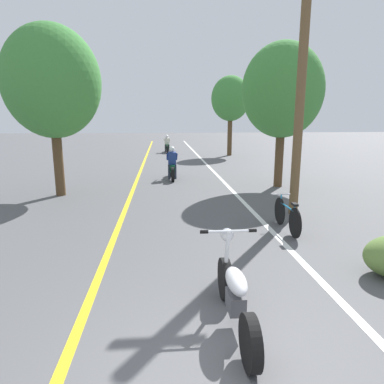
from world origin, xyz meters
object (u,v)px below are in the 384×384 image
Objects in this scene: utility_pole at (301,84)px; roadside_tree_left at (52,83)px; motorcycle_rider_far at (167,146)px; bicycle_parked at (287,216)px; motorcycle_foreground at (235,294)px; roadside_tree_right_far at (231,99)px; roadside_tree_right_near at (283,91)px; motorcycle_rider_lead at (172,167)px.

utility_pole is 1.22× the size of roadside_tree_left.
motorcycle_rider_far is 1.25× the size of bicycle_parked.
motorcycle_foreground is (4.38, -7.99, -3.29)m from roadside_tree_left.
motorcycle_rider_far is (-3.20, 17.62, -2.96)m from utility_pole.
roadside_tree_right_far is 6.05m from motorcycle_rider_far.
roadside_tree_right_far is at bearing 55.85° from roadside_tree_left.
roadside_tree_left is at bearing 118.76° from motorcycle_foreground.
utility_pole reaches higher than motorcycle_rider_far.
roadside_tree_left is (-7.10, 2.97, 0.25)m from utility_pole.
roadside_tree_right_far is (0.32, 11.35, 0.31)m from roadside_tree_right_near.
bicycle_parked is at bearing -96.49° from roadside_tree_right_far.
bicycle_parked is at bearing -71.31° from motorcycle_rider_lead.
utility_pole is 15.23m from roadside_tree_right_far.
motorcycle_rider_lead is at bearing -115.10° from roadside_tree_right_far.
roadside_tree_right_near is 3.17× the size of bicycle_parked.
roadside_tree_right_near is 14.71m from motorcycle_rider_far.
motorcycle_rider_far is (3.90, 14.66, -3.21)m from roadside_tree_left.
roadside_tree_right_near is at bearing 6.17° from roadside_tree_left.
roadside_tree_right_near is at bearing 77.26° from utility_pole.
motorcycle_rider_far is at bearing 100.30° from utility_pole.
roadside_tree_right_far reaches higher than motorcycle_rider_far.
roadside_tree_right_near is 11.35m from roadside_tree_right_far.
motorcycle_foreground is at bearing -61.24° from roadside_tree_left.
motorcycle_foreground is (-3.58, -8.85, -3.15)m from roadside_tree_right_near.
utility_pole is at bearing -102.74° from roadside_tree_right_near.
motorcycle_rider_far reaches higher than motorcycle_foreground.
roadside_tree_right_near is 2.57× the size of motorcycle_foreground.
motorcycle_rider_lead reaches higher than motorcycle_rider_far.
motorcycle_rider_far is at bearing 106.43° from roadside_tree_right_near.
motorcycle_foreground is at bearing -112.02° from roadside_tree_right_near.
motorcycle_rider_lead is 0.98× the size of motorcycle_rider_far.
motorcycle_rider_lead is at bearing 108.69° from bicycle_parked.
roadside_tree_right_far reaches higher than roadside_tree_right_near.
roadside_tree_left is 15.50m from motorcycle_rider_far.
motorcycle_rider_far is (-4.38, 2.45, -3.38)m from roadside_tree_right_far.
bicycle_parked is at bearing -106.69° from roadside_tree_right_near.
roadside_tree_left is 9.69m from motorcycle_foreground.
bicycle_parked is (2.50, -19.03, -0.14)m from motorcycle_rider_far.
roadside_tree_left is at bearing -104.88° from motorcycle_rider_far.
motorcycle_foreground is 1.24× the size of bicycle_parked.
utility_pole reaches higher than roadside_tree_right_near.
roadside_tree_left is at bearing -143.43° from motorcycle_rider_lead.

